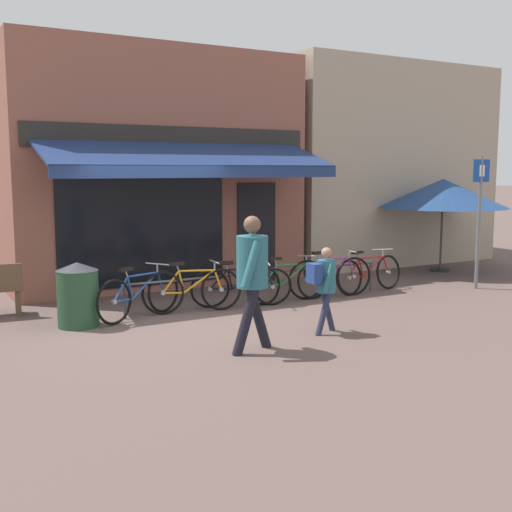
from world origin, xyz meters
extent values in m
plane|color=brown|center=(0.00, 0.00, 0.00)|extent=(160.00, 160.00, 0.00)
cube|color=#8E5647|center=(0.98, 4.32, 2.39)|extent=(6.04, 3.00, 4.79)
cube|color=black|center=(0.32, 2.80, 1.25)|extent=(3.32, 0.04, 2.20)
cube|color=black|center=(2.79, 2.80, 1.05)|extent=(0.90, 0.04, 2.10)
cube|color=#282623|center=(0.98, 2.80, 2.98)|extent=(5.74, 0.06, 0.44)
cube|color=navy|center=(0.98, 2.06, 2.65)|extent=(5.44, 1.54, 0.50)
cube|color=navy|center=(0.98, 1.30, 2.33)|extent=(5.44, 0.03, 0.20)
cube|color=tan|center=(7.16, 4.82, 2.49)|extent=(5.91, 4.00, 4.97)
cylinder|color=#47494F|center=(1.78, 0.87, 0.55)|extent=(5.11, 0.04, 0.04)
cylinder|color=#47494F|center=(-0.73, 0.87, 0.28)|extent=(0.04, 0.04, 0.55)
cylinder|color=#47494F|center=(4.29, 0.87, 0.28)|extent=(0.04, 0.04, 0.55)
torus|color=black|center=(-0.01, 1.03, 0.36)|extent=(0.67, 0.35, 0.71)
cylinder|color=#9E9EA3|center=(-0.01, 1.03, 0.36)|extent=(0.09, 0.09, 0.07)
torus|color=black|center=(-0.99, 0.58, 0.36)|extent=(0.67, 0.35, 0.71)
cylinder|color=#9E9EA3|center=(-0.99, 0.58, 0.36)|extent=(0.09, 0.09, 0.07)
cylinder|color=#1E4793|center=(-0.38, 0.86, 0.51)|extent=(0.56, 0.29, 0.38)
cylinder|color=#1E4793|center=(-0.42, 0.85, 0.70)|extent=(0.62, 0.31, 0.05)
cylinder|color=#1E4793|center=(-0.68, 0.72, 0.52)|extent=(0.12, 0.07, 0.38)
cylinder|color=#1E4793|center=(-0.82, 0.66, 0.35)|extent=(0.36, 0.19, 0.05)
cylinder|color=#1E4793|center=(-0.85, 0.65, 0.53)|extent=(0.30, 0.17, 0.37)
cylinder|color=#1E4793|center=(-0.06, 1.01, 0.52)|extent=(0.15, 0.08, 0.34)
cylinder|color=#9E9EA3|center=(-0.74, 0.71, 0.76)|extent=(0.06, 0.04, 0.11)
cube|color=black|center=(-0.75, 0.70, 0.83)|extent=(0.26, 0.19, 0.05)
cylinder|color=#9E9EA3|center=(-0.12, 0.99, 0.76)|extent=(0.04, 0.04, 0.14)
cylinder|color=#9E9EA3|center=(-0.12, 0.99, 0.83)|extent=(0.24, 0.48, 0.04)
torus|color=black|center=(0.90, 0.70, 0.36)|extent=(0.71, 0.19, 0.71)
cylinder|color=#9E9EA3|center=(0.90, 0.70, 0.36)|extent=(0.08, 0.07, 0.07)
torus|color=black|center=(-0.08, 0.87, 0.36)|extent=(0.71, 0.19, 0.71)
cylinder|color=#9E9EA3|center=(-0.08, 0.87, 0.36)|extent=(0.08, 0.07, 0.07)
cylinder|color=orange|center=(0.53, 0.77, 0.52)|extent=(0.56, 0.12, 0.38)
cylinder|color=orange|center=(0.50, 0.78, 0.70)|extent=(0.61, 0.14, 0.05)
cylinder|color=orange|center=(0.23, 0.82, 0.52)|extent=(0.11, 0.07, 0.38)
cylinder|color=orange|center=(0.09, 0.84, 0.35)|extent=(0.35, 0.10, 0.05)
cylinder|color=orange|center=(0.06, 0.85, 0.53)|extent=(0.30, 0.07, 0.37)
cylinder|color=orange|center=(0.85, 0.71, 0.52)|extent=(0.15, 0.07, 0.35)
cylinder|color=#9E9EA3|center=(0.18, 0.84, 0.76)|extent=(0.06, 0.04, 0.11)
cube|color=black|center=(0.17, 0.84, 0.83)|extent=(0.25, 0.14, 0.05)
cylinder|color=#9E9EA3|center=(0.80, 0.73, 0.76)|extent=(0.03, 0.03, 0.14)
cylinder|color=#9E9EA3|center=(0.80, 0.73, 0.83)|extent=(0.12, 0.52, 0.04)
torus|color=black|center=(1.84, 0.56, 0.34)|extent=(0.70, 0.34, 0.69)
cylinder|color=#9E9EA3|center=(1.84, 0.56, 0.34)|extent=(0.09, 0.09, 0.08)
torus|color=black|center=(0.79, 0.91, 0.34)|extent=(0.70, 0.34, 0.69)
cylinder|color=#9E9EA3|center=(0.79, 0.91, 0.34)|extent=(0.09, 0.09, 0.08)
cylinder|color=black|center=(1.44, 0.68, 0.49)|extent=(0.58, 0.27, 0.37)
cylinder|color=black|center=(1.39, 0.66, 0.67)|extent=(0.66, 0.24, 0.05)
cylinder|color=black|center=(1.12, 0.78, 0.50)|extent=(0.13, 0.06, 0.36)
cylinder|color=black|center=(0.98, 0.85, 0.33)|extent=(0.38, 0.15, 0.05)
cylinder|color=black|center=(0.93, 0.84, 0.51)|extent=(0.31, 0.18, 0.36)
cylinder|color=black|center=(1.78, 0.56, 0.50)|extent=(0.16, 0.04, 0.33)
cylinder|color=#9E9EA3|center=(1.05, 0.77, 0.72)|extent=(0.06, 0.03, 0.11)
cube|color=black|center=(1.04, 0.76, 0.79)|extent=(0.26, 0.18, 0.06)
cylinder|color=#9E9EA3|center=(1.71, 0.55, 0.73)|extent=(0.04, 0.05, 0.14)
cylinder|color=#9E9EA3|center=(1.71, 0.54, 0.80)|extent=(0.18, 0.50, 0.09)
torus|color=black|center=(2.80, 0.73, 0.34)|extent=(0.69, 0.13, 0.69)
cylinder|color=#9E9EA3|center=(2.80, 0.73, 0.34)|extent=(0.07, 0.07, 0.08)
torus|color=black|center=(1.74, 0.71, 0.34)|extent=(0.69, 0.13, 0.69)
cylinder|color=#9E9EA3|center=(1.74, 0.71, 0.34)|extent=(0.07, 0.07, 0.08)
cylinder|color=#23703D|center=(2.40, 0.74, 0.49)|extent=(0.59, 0.08, 0.37)
cylinder|color=#23703D|center=(2.36, 0.76, 0.67)|extent=(0.66, 0.05, 0.05)
cylinder|color=#23703D|center=(2.07, 0.73, 0.50)|extent=(0.12, 0.08, 0.36)
cylinder|color=#23703D|center=(1.93, 0.71, 0.33)|extent=(0.37, 0.04, 0.05)
cylinder|color=#23703D|center=(1.89, 0.73, 0.51)|extent=(0.32, 0.08, 0.36)
cylinder|color=#23703D|center=(2.75, 0.75, 0.50)|extent=(0.16, 0.07, 0.33)
cylinder|color=#9E9EA3|center=(2.02, 0.75, 0.73)|extent=(0.06, 0.04, 0.11)
cube|color=black|center=(2.00, 0.76, 0.80)|extent=(0.24, 0.11, 0.06)
cylinder|color=#9E9EA3|center=(2.69, 0.77, 0.73)|extent=(0.03, 0.04, 0.14)
cylinder|color=#9E9EA3|center=(2.69, 0.78, 0.80)|extent=(0.04, 0.52, 0.08)
torus|color=black|center=(3.66, 0.61, 0.37)|extent=(0.74, 0.15, 0.74)
cylinder|color=#9E9EA3|center=(3.66, 0.61, 0.37)|extent=(0.08, 0.07, 0.07)
torus|color=black|center=(2.67, 0.73, 0.37)|extent=(0.74, 0.15, 0.74)
cylinder|color=#9E9EA3|center=(2.67, 0.73, 0.37)|extent=(0.08, 0.07, 0.07)
cylinder|color=#892D7A|center=(3.28, 0.66, 0.53)|extent=(0.56, 0.09, 0.39)
cylinder|color=#892D7A|center=(3.25, 0.67, 0.72)|extent=(0.62, 0.11, 0.05)
cylinder|color=#892D7A|center=(2.98, 0.70, 0.54)|extent=(0.11, 0.06, 0.39)
cylinder|color=#892D7A|center=(2.84, 0.71, 0.36)|extent=(0.35, 0.08, 0.05)
cylinder|color=#892D7A|center=(2.80, 0.72, 0.55)|extent=(0.30, 0.06, 0.38)
cylinder|color=#892D7A|center=(3.61, 0.62, 0.54)|extent=(0.15, 0.06, 0.36)
cylinder|color=#9E9EA3|center=(2.93, 0.71, 0.78)|extent=(0.06, 0.03, 0.11)
cube|color=black|center=(2.91, 0.71, 0.85)|extent=(0.25, 0.13, 0.05)
cylinder|color=#9E9EA3|center=(3.55, 0.63, 0.78)|extent=(0.03, 0.03, 0.14)
cylinder|color=#9E9EA3|center=(3.55, 0.63, 0.85)|extent=(0.09, 0.52, 0.03)
torus|color=black|center=(4.69, 0.81, 0.34)|extent=(0.70, 0.22, 0.68)
cylinder|color=#9E9EA3|center=(4.69, 0.81, 0.34)|extent=(0.08, 0.08, 0.08)
torus|color=black|center=(3.59, 0.66, 0.34)|extent=(0.70, 0.22, 0.68)
cylinder|color=#9E9EA3|center=(3.59, 0.66, 0.34)|extent=(0.08, 0.08, 0.08)
cylinder|color=#B21E1E|center=(4.27, 0.77, 0.49)|extent=(0.61, 0.16, 0.36)
cylinder|color=#B21E1E|center=(4.23, 0.79, 0.67)|extent=(0.69, 0.13, 0.05)
cylinder|color=#B21E1E|center=(3.93, 0.73, 0.50)|extent=(0.13, 0.07, 0.36)
cylinder|color=#B21E1E|center=(3.78, 0.68, 0.33)|extent=(0.39, 0.09, 0.05)
cylinder|color=#B21E1E|center=(3.74, 0.70, 0.51)|extent=(0.33, 0.12, 0.36)
cylinder|color=#B21E1E|center=(4.63, 0.83, 0.50)|extent=(0.16, 0.06, 0.33)
cylinder|color=#9E9EA3|center=(3.87, 0.75, 0.72)|extent=(0.06, 0.04, 0.11)
cube|color=black|center=(3.85, 0.75, 0.79)|extent=(0.25, 0.14, 0.06)
cylinder|color=#9E9EA3|center=(4.56, 0.84, 0.73)|extent=(0.03, 0.05, 0.14)
cylinder|color=#9E9EA3|center=(4.56, 0.85, 0.80)|extent=(0.10, 0.52, 0.09)
cylinder|color=black|center=(0.28, -1.64, 0.42)|extent=(0.39, 0.19, 0.89)
cylinder|color=black|center=(0.00, -1.82, 0.42)|extent=(0.39, 0.19, 0.89)
cylinder|color=#286675|center=(0.14, -1.73, 1.18)|extent=(0.47, 0.47, 0.67)
sphere|color=brown|center=(0.14, -1.73, 1.67)|extent=(0.22, 0.22, 0.22)
cylinder|color=#286675|center=(0.01, -1.94, 1.18)|extent=(0.32, 0.15, 0.60)
cylinder|color=#286675|center=(0.25, -1.50, 1.34)|extent=(0.26, 0.20, 0.31)
cylinder|color=brown|center=(0.28, -1.51, 1.43)|extent=(0.20, 0.22, 0.46)
cube|color=black|center=(0.24, -1.56, 1.64)|extent=(0.03, 0.07, 0.14)
cylinder|color=#282D47|center=(1.63, -1.36, 0.30)|extent=(0.26, 0.10, 0.62)
cylinder|color=#282D47|center=(1.45, -1.50, 0.30)|extent=(0.26, 0.10, 0.62)
cylinder|color=#286675|center=(1.54, -1.43, 0.84)|extent=(0.28, 0.28, 0.47)
sphere|color=#A87A5B|center=(1.54, -1.43, 1.18)|extent=(0.16, 0.16, 0.16)
cylinder|color=#286675|center=(1.46, -1.58, 0.84)|extent=(0.22, 0.12, 0.42)
cylinder|color=#286675|center=(1.61, -1.28, 0.84)|extent=(0.22, 0.12, 0.42)
cube|color=navy|center=(1.33, -1.42, 0.89)|extent=(0.15, 0.23, 0.28)
cylinder|color=#23472D|center=(-1.49, 0.75, 0.43)|extent=(0.62, 0.62, 0.86)
cone|color=#33353A|center=(-1.49, 0.75, 0.92)|extent=(0.63, 0.63, 0.12)
cylinder|color=slate|center=(6.26, -0.03, 1.31)|extent=(0.07, 0.07, 2.63)
cube|color=#14429E|center=(6.26, -0.04, 2.35)|extent=(0.44, 0.02, 0.44)
cube|color=white|center=(6.26, -0.05, 2.35)|extent=(0.14, 0.01, 0.22)
cylinder|color=#4C3D2D|center=(7.29, 1.95, 1.06)|extent=(0.05, 0.05, 2.11)
cone|color=navy|center=(7.29, 1.95, 1.83)|extent=(2.96, 2.96, 0.67)
cylinder|color=#262628|center=(7.29, 1.95, 0.03)|extent=(0.44, 0.44, 0.06)
cube|color=brown|center=(-2.14, 2.08, 0.23)|extent=(0.12, 0.36, 0.45)
camera|label=1|loc=(-3.86, -8.86, 2.35)|focal=45.00mm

